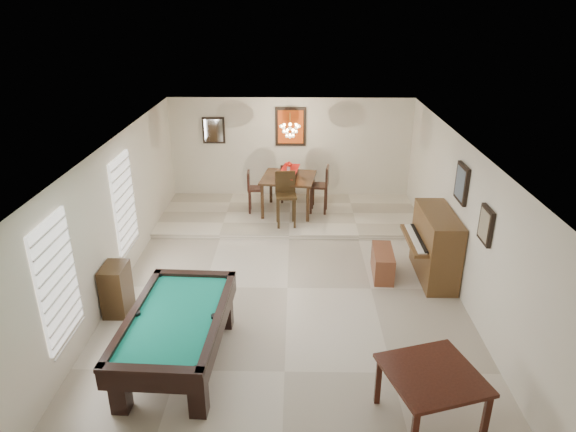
{
  "coord_description": "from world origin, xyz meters",
  "views": [
    {
      "loc": [
        0.14,
        -7.98,
        4.78
      ],
      "look_at": [
        0.0,
        0.6,
        1.15
      ],
      "focal_mm": 32.0,
      "sensor_mm": 36.0,
      "label": 1
    }
  ],
  "objects_px": {
    "upright_piano": "(427,245)",
    "dining_table": "(288,192)",
    "dining_chair_north": "(288,182)",
    "apothecary_chest": "(116,289)",
    "dining_chair_east": "(319,189)",
    "square_table": "(430,397)",
    "dining_chair_west": "(256,192)",
    "pool_table": "(178,340)",
    "flower_vase": "(289,167)",
    "piano_bench": "(383,263)",
    "dining_chair_south": "(286,200)",
    "chandelier": "(290,126)"
  },
  "relations": [
    {
      "from": "upright_piano",
      "to": "dining_table",
      "type": "distance_m",
      "value": 3.85
    },
    {
      "from": "dining_chair_north",
      "to": "upright_piano",
      "type": "bearing_deg",
      "value": 124.42
    },
    {
      "from": "apothecary_chest",
      "to": "dining_chair_east",
      "type": "xyz_separation_m",
      "value": [
        3.46,
        4.11,
        0.26
      ]
    },
    {
      "from": "square_table",
      "to": "dining_chair_west",
      "type": "height_order",
      "value": "dining_chair_west"
    },
    {
      "from": "apothecary_chest",
      "to": "dining_chair_east",
      "type": "relative_size",
      "value": 0.75
    },
    {
      "from": "upright_piano",
      "to": "dining_chair_north",
      "type": "xyz_separation_m",
      "value": [
        -2.61,
        3.56,
        -0.03
      ]
    },
    {
      "from": "pool_table",
      "to": "dining_chair_east",
      "type": "height_order",
      "value": "dining_chair_east"
    },
    {
      "from": "apothecary_chest",
      "to": "flower_vase",
      "type": "distance_m",
      "value": 5.01
    },
    {
      "from": "piano_bench",
      "to": "dining_table",
      "type": "relative_size",
      "value": 0.76
    },
    {
      "from": "dining_table",
      "to": "dining_chair_south",
      "type": "height_order",
      "value": "dining_chair_south"
    },
    {
      "from": "square_table",
      "to": "flower_vase",
      "type": "height_order",
      "value": "flower_vase"
    },
    {
      "from": "piano_bench",
      "to": "flower_vase",
      "type": "height_order",
      "value": "flower_vase"
    },
    {
      "from": "piano_bench",
      "to": "dining_chair_east",
      "type": "distance_m",
      "value": 3.06
    },
    {
      "from": "dining_chair_west",
      "to": "dining_chair_east",
      "type": "xyz_separation_m",
      "value": [
        1.48,
        0.01,
        0.07
      ]
    },
    {
      "from": "dining_chair_south",
      "to": "dining_chair_west",
      "type": "height_order",
      "value": "dining_chair_south"
    },
    {
      "from": "upright_piano",
      "to": "piano_bench",
      "type": "relative_size",
      "value": 1.68
    },
    {
      "from": "apothecary_chest",
      "to": "dining_chair_south",
      "type": "bearing_deg",
      "value": 50.83
    },
    {
      "from": "dining_chair_north",
      "to": "chandelier",
      "type": "height_order",
      "value": "chandelier"
    },
    {
      "from": "dining_chair_west",
      "to": "chandelier",
      "type": "height_order",
      "value": "chandelier"
    },
    {
      "from": "dining_chair_south",
      "to": "chandelier",
      "type": "distance_m",
      "value": 1.63
    },
    {
      "from": "dining_table",
      "to": "dining_chair_north",
      "type": "height_order",
      "value": "dining_table"
    },
    {
      "from": "apothecary_chest",
      "to": "dining_chair_east",
      "type": "height_order",
      "value": "dining_chair_east"
    },
    {
      "from": "upright_piano",
      "to": "apothecary_chest",
      "type": "distance_m",
      "value": 5.48
    },
    {
      "from": "dining_chair_north",
      "to": "chandelier",
      "type": "bearing_deg",
      "value": 92.37
    },
    {
      "from": "square_table",
      "to": "flower_vase",
      "type": "xyz_separation_m",
      "value": [
        -1.81,
        6.44,
        0.87
      ]
    },
    {
      "from": "dining_chair_west",
      "to": "dining_chair_east",
      "type": "relative_size",
      "value": 0.88
    },
    {
      "from": "flower_vase",
      "to": "dining_chair_south",
      "type": "distance_m",
      "value": 0.95
    },
    {
      "from": "dining_chair_north",
      "to": "chandelier",
      "type": "xyz_separation_m",
      "value": [
        0.06,
        -0.83,
        1.59
      ]
    },
    {
      "from": "dining_chair_north",
      "to": "dining_table",
      "type": "bearing_deg",
      "value": 90.34
    },
    {
      "from": "piano_bench",
      "to": "dining_table",
      "type": "bearing_deg",
      "value": 122.5
    },
    {
      "from": "dining_chair_east",
      "to": "dining_table",
      "type": "bearing_deg",
      "value": -82.19
    },
    {
      "from": "pool_table",
      "to": "dining_chair_east",
      "type": "distance_m",
      "value": 5.84
    },
    {
      "from": "pool_table",
      "to": "piano_bench",
      "type": "distance_m",
      "value": 4.16
    },
    {
      "from": "pool_table",
      "to": "dining_table",
      "type": "relative_size",
      "value": 1.98
    },
    {
      "from": "pool_table",
      "to": "apothecary_chest",
      "type": "xyz_separation_m",
      "value": [
        -1.29,
        1.3,
        0.03
      ]
    },
    {
      "from": "square_table",
      "to": "dining_chair_east",
      "type": "relative_size",
      "value": 0.94
    },
    {
      "from": "dining_chair_east",
      "to": "chandelier",
      "type": "height_order",
      "value": "chandelier"
    },
    {
      "from": "pool_table",
      "to": "dining_table",
      "type": "bearing_deg",
      "value": 77.63
    },
    {
      "from": "pool_table",
      "to": "dining_chair_north",
      "type": "bearing_deg",
      "value": 79.54
    },
    {
      "from": "pool_table",
      "to": "upright_piano",
      "type": "distance_m",
      "value": 4.79
    },
    {
      "from": "piano_bench",
      "to": "dining_table",
      "type": "distance_m",
      "value": 3.37
    },
    {
      "from": "dining_chair_east",
      "to": "upright_piano",
      "type": "bearing_deg",
      "value": 41.06
    },
    {
      "from": "dining_table",
      "to": "flower_vase",
      "type": "height_order",
      "value": "flower_vase"
    },
    {
      "from": "apothecary_chest",
      "to": "dining_chair_north",
      "type": "relative_size",
      "value": 0.86
    },
    {
      "from": "dining_chair_east",
      "to": "flower_vase",
      "type": "bearing_deg",
      "value": -82.19
    },
    {
      "from": "square_table",
      "to": "apothecary_chest",
      "type": "xyz_separation_m",
      "value": [
        -4.55,
        2.33,
        0.06
      ]
    },
    {
      "from": "pool_table",
      "to": "dining_table",
      "type": "distance_m",
      "value": 5.61
    },
    {
      "from": "dining_chair_west",
      "to": "pool_table",
      "type": "bearing_deg",
      "value": 170.38
    },
    {
      "from": "apothecary_chest",
      "to": "dining_chair_north",
      "type": "xyz_separation_m",
      "value": [
        2.72,
        4.81,
        0.19
      ]
    },
    {
      "from": "dining_chair_south",
      "to": "pool_table",
      "type": "bearing_deg",
      "value": -112.79
    }
  ]
}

